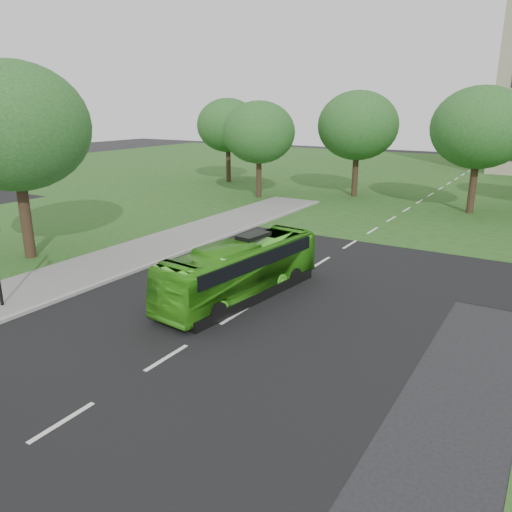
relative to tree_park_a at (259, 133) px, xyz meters
The scene contains 8 objects.
ground 28.34m from the tree_park_a, 62.79° to the right, with size 160.00×160.00×0.00m, color black.
street_surfaces 13.66m from the tree_park_a, ahead, with size 120.00×120.00×0.15m.
tree_park_a is the anchor object (origin of this frame).
tree_park_b 8.58m from the tree_park_a, 35.39° to the left, with size 6.93×6.93×9.08m.
tree_park_c 17.30m from the tree_park_a, ahead, with size 6.94×6.94×9.22m.
tree_park_f 9.94m from the tree_park_a, 140.16° to the left, with size 6.41×6.41×8.55m.
tree_side_near 22.07m from the tree_park_a, 92.46° to the right, with size 7.52×7.52×9.99m.
bus 24.39m from the tree_park_a, 60.60° to the right, with size 2.02×8.64×2.41m, color green.
Camera 1 is at (9.99, -12.77, 7.80)m, focal length 35.00 mm.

